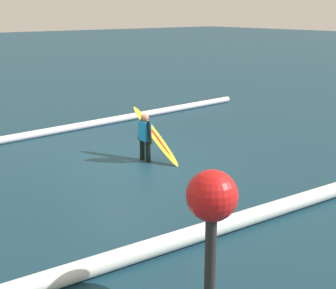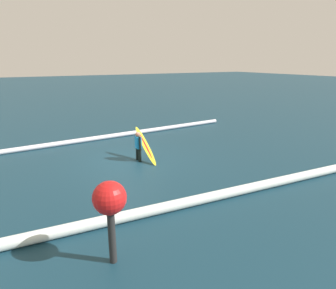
% 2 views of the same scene
% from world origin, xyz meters
% --- Properties ---
extents(ground_plane, '(149.23, 149.23, 0.00)m').
position_xyz_m(ground_plane, '(0.00, 0.00, 0.00)').
color(ground_plane, '#153747').
extents(surfer, '(0.22, 0.63, 1.28)m').
position_xyz_m(surfer, '(-0.42, 0.45, 0.71)').
color(surfer, black).
rests_on(surfer, ground_plane).
extents(surfboard, '(0.33, 1.88, 1.32)m').
position_xyz_m(surfboard, '(-0.74, 0.47, 0.65)').
color(surfboard, yellow).
rests_on(surfboard, ground_plane).
extents(channel_buoy, '(0.70, 0.70, 1.88)m').
position_xyz_m(channel_buoy, '(2.74, 6.24, 1.45)').
color(channel_buoy, '#262626').
rests_on(channel_buoy, ground_plane).
extents(wave_crest_foreground, '(18.37, 1.34, 0.24)m').
position_xyz_m(wave_crest_foreground, '(0.83, -3.68, 0.12)').
color(wave_crest_foreground, white).
rests_on(wave_crest_foreground, ground_plane).
extents(wave_crest_midground, '(16.19, 1.55, 0.31)m').
position_xyz_m(wave_crest_midground, '(-1.45, 5.10, 0.15)').
color(wave_crest_midground, white).
rests_on(wave_crest_midground, ground_plane).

